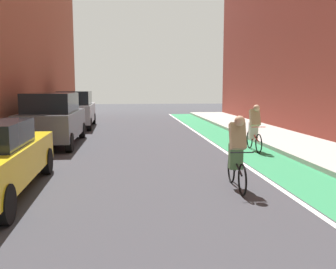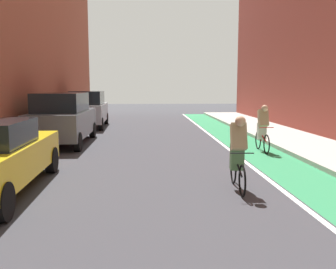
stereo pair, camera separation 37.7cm
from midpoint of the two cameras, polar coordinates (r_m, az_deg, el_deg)
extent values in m
plane|color=#38383D|center=(10.92, -4.20, -4.31)|extent=(76.39, 76.39, 0.00)
cube|color=#2D8451|center=(13.47, 11.22, -2.20)|extent=(1.60, 34.72, 0.00)
cube|color=white|center=(13.24, 7.49, -2.29)|extent=(0.12, 34.72, 0.00)
cube|color=#A8A59E|center=(14.25, 19.56, -1.69)|extent=(2.72, 34.72, 0.14)
cylinder|color=black|center=(9.95, -19.28, -3.91)|extent=(0.24, 0.67, 0.66)
cylinder|color=black|center=(6.64, -25.45, -9.75)|extent=(0.24, 0.67, 0.66)
cube|color=#595B60|center=(14.85, -17.92, 1.59)|extent=(1.88, 4.71, 0.95)
cube|color=black|center=(14.57, -18.23, 4.62)|extent=(1.64, 2.83, 0.75)
cylinder|color=black|center=(16.83, -19.45, 0.53)|extent=(0.22, 0.66, 0.66)
cylinder|color=black|center=(16.53, -13.74, 0.62)|extent=(0.22, 0.66, 0.66)
cylinder|color=black|center=(13.38, -22.92, -1.29)|extent=(0.22, 0.66, 0.66)
cylinder|color=black|center=(13.00, -15.77, -1.22)|extent=(0.22, 0.66, 0.66)
cube|color=#9EA0A8|center=(20.82, -14.49, 3.25)|extent=(1.96, 4.59, 0.95)
cube|color=black|center=(20.56, -14.63, 5.43)|extent=(1.68, 2.77, 0.75)
cylinder|color=black|center=(22.66, -16.03, 2.31)|extent=(0.24, 0.67, 0.66)
cylinder|color=black|center=(22.49, -11.88, 2.40)|extent=(0.24, 0.67, 0.66)
cylinder|color=black|center=(19.28, -17.44, 1.42)|extent=(0.24, 0.67, 0.66)
cylinder|color=black|center=(19.08, -12.57, 1.53)|extent=(0.24, 0.67, 0.66)
torus|color=black|center=(7.65, 10.00, -6.92)|extent=(0.08, 0.66, 0.66)
torus|color=black|center=(8.65, 8.49, -5.23)|extent=(0.08, 0.66, 0.66)
cylinder|color=black|center=(8.10, 9.23, -4.51)|extent=(0.10, 0.96, 0.33)
cylinder|color=black|center=(8.26, 8.98, -3.71)|extent=(0.04, 0.12, 0.55)
cylinder|color=black|center=(7.61, 9.96, -2.76)|extent=(0.48, 0.05, 0.02)
cube|color=#4C7247|center=(8.17, 9.10, -3.33)|extent=(0.29, 0.26, 0.56)
cube|color=tan|center=(7.98, 9.35, -0.25)|extent=(0.34, 0.42, 0.60)
sphere|color=tan|center=(7.79, 9.64, 2.08)|extent=(0.22, 0.22, 0.22)
torus|color=black|center=(12.60, 12.98, -1.40)|extent=(0.06, 0.66, 0.66)
torus|color=black|center=(13.60, 11.69, -0.73)|extent=(0.06, 0.66, 0.66)
cylinder|color=red|center=(13.07, 12.33, -0.10)|extent=(0.07, 0.96, 0.33)
cylinder|color=red|center=(13.24, 12.12, 0.35)|extent=(0.04, 0.12, 0.55)
cylinder|color=red|center=(12.61, 12.94, 1.13)|extent=(0.48, 0.04, 0.02)
cube|color=beige|center=(13.15, 12.22, 0.61)|extent=(0.29, 0.25, 0.56)
cube|color=tan|center=(12.99, 12.44, 2.56)|extent=(0.33, 0.41, 0.60)
sphere|color=tan|center=(12.81, 12.68, 4.02)|extent=(0.22, 0.22, 0.22)
camera|label=1|loc=(0.19, -91.41, -0.18)|focal=39.54mm
camera|label=2|loc=(0.19, 88.59, 0.18)|focal=39.54mm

